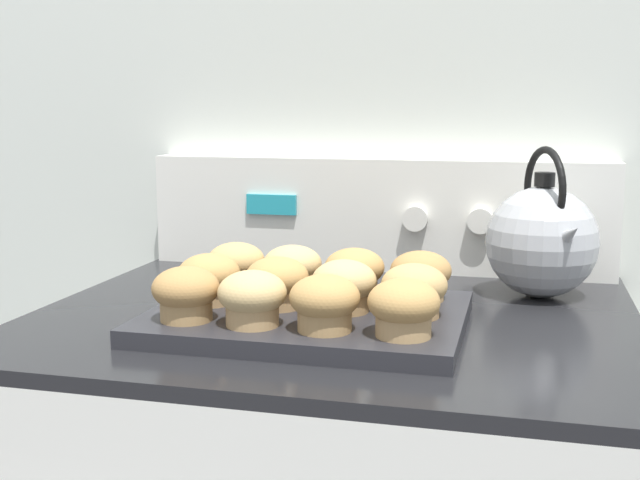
{
  "coord_description": "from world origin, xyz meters",
  "views": [
    {
      "loc": [
        0.24,
        -0.67,
        1.19
      ],
      "look_at": [
        -0.01,
        0.3,
        1.02
      ],
      "focal_mm": 45.0,
      "sensor_mm": 36.0,
      "label": 1
    }
  ],
  "objects_px": {
    "muffin_r1_c0": "(209,278)",
    "muffin_r1_c3": "(414,290)",
    "muffin_r0_c0": "(186,293)",
    "muffin_r2_c1": "(292,268)",
    "tea_kettle": "(542,240)",
    "muffin_r1_c2": "(344,285)",
    "muffin_r1_c1": "(277,282)",
    "muffin_r2_c3": "(421,275)",
    "muffin_r2_c2": "(354,272)",
    "muffin_pan": "(309,318)",
    "muffin_r0_c2": "(325,302)",
    "muffin_r0_c1": "(252,298)",
    "muffin_r2_c0": "(236,265)",
    "muffin_r0_c3": "(404,307)"
  },
  "relations": [
    {
      "from": "muffin_r0_c1",
      "to": "tea_kettle",
      "type": "height_order",
      "value": "tea_kettle"
    },
    {
      "from": "muffin_r1_c0",
      "to": "muffin_r1_c3",
      "type": "height_order",
      "value": "same"
    },
    {
      "from": "muffin_r1_c0",
      "to": "muffin_r2_c3",
      "type": "bearing_deg",
      "value": 18.29
    },
    {
      "from": "muffin_r1_c3",
      "to": "tea_kettle",
      "type": "relative_size",
      "value": 0.37
    },
    {
      "from": "muffin_r0_c3",
      "to": "tea_kettle",
      "type": "height_order",
      "value": "tea_kettle"
    },
    {
      "from": "muffin_r1_c2",
      "to": "muffin_r0_c0",
      "type": "bearing_deg",
      "value": -153.36
    },
    {
      "from": "muffin_r2_c0",
      "to": "muffin_r1_c0",
      "type": "bearing_deg",
      "value": -92.58
    },
    {
      "from": "muffin_r0_c1",
      "to": "muffin_r2_c1",
      "type": "relative_size",
      "value": 1.0
    },
    {
      "from": "muffin_r0_c2",
      "to": "muffin_r1_c0",
      "type": "bearing_deg",
      "value": 153.33
    },
    {
      "from": "muffin_r0_c0",
      "to": "muffin_r2_c1",
      "type": "bearing_deg",
      "value": 64.69
    },
    {
      "from": "muffin_r0_c1",
      "to": "muffin_r2_c0",
      "type": "height_order",
      "value": "same"
    },
    {
      "from": "muffin_r0_c0",
      "to": "muffin_r1_c0",
      "type": "xyz_separation_m",
      "value": [
        -0.01,
        0.08,
        0.0
      ]
    },
    {
      "from": "muffin_r2_c2",
      "to": "tea_kettle",
      "type": "bearing_deg",
      "value": 31.81
    },
    {
      "from": "muffin_r2_c2",
      "to": "muffin_r2_c3",
      "type": "distance_m",
      "value": 0.09
    },
    {
      "from": "muffin_r0_c2",
      "to": "muffin_r1_c3",
      "type": "height_order",
      "value": "same"
    },
    {
      "from": "muffin_pan",
      "to": "muffin_r1_c3",
      "type": "relative_size",
      "value": 4.81
    },
    {
      "from": "muffin_r1_c1",
      "to": "muffin_r2_c2",
      "type": "height_order",
      "value": "same"
    },
    {
      "from": "muffin_r2_c1",
      "to": "muffin_r2_c3",
      "type": "xyz_separation_m",
      "value": [
        0.17,
        -0.0,
        0.0
      ]
    },
    {
      "from": "muffin_r0_c2",
      "to": "muffin_r1_c1",
      "type": "height_order",
      "value": "same"
    },
    {
      "from": "muffin_r2_c1",
      "to": "muffin_r2_c3",
      "type": "relative_size",
      "value": 1.0
    },
    {
      "from": "muffin_r1_c0",
      "to": "muffin_r2_c2",
      "type": "relative_size",
      "value": 1.0
    },
    {
      "from": "muffin_r2_c0",
      "to": "muffin_r0_c2",
      "type": "bearing_deg",
      "value": -45.99
    },
    {
      "from": "muffin_r1_c0",
      "to": "muffin_r0_c3",
      "type": "bearing_deg",
      "value": -18.44
    },
    {
      "from": "muffin_r0_c3",
      "to": "tea_kettle",
      "type": "xyz_separation_m",
      "value": [
        0.15,
        0.32,
        0.03
      ]
    },
    {
      "from": "muffin_r2_c0",
      "to": "muffin_r2_c1",
      "type": "height_order",
      "value": "same"
    },
    {
      "from": "muffin_r0_c1",
      "to": "muffin_r1_c0",
      "type": "relative_size",
      "value": 1.0
    },
    {
      "from": "muffin_pan",
      "to": "muffin_r1_c0",
      "type": "relative_size",
      "value": 4.81
    },
    {
      "from": "muffin_r0_c1",
      "to": "muffin_r2_c3",
      "type": "bearing_deg",
      "value": 45.16
    },
    {
      "from": "muffin_pan",
      "to": "muffin_r2_c2",
      "type": "bearing_deg",
      "value": 64.51
    },
    {
      "from": "tea_kettle",
      "to": "muffin_r1_c1",
      "type": "bearing_deg",
      "value": -143.95
    },
    {
      "from": "muffin_r1_c3",
      "to": "muffin_r2_c0",
      "type": "distance_m",
      "value": 0.27
    },
    {
      "from": "muffin_r0_c3",
      "to": "muffin_r1_c3",
      "type": "relative_size",
      "value": 1.0
    },
    {
      "from": "muffin_r1_c3",
      "to": "muffin_r2_c1",
      "type": "height_order",
      "value": "same"
    },
    {
      "from": "tea_kettle",
      "to": "muffin_r1_c0",
      "type": "bearing_deg",
      "value": -150.36
    },
    {
      "from": "muffin_r0_c2",
      "to": "muffin_r2_c0",
      "type": "height_order",
      "value": "same"
    },
    {
      "from": "muffin_r0_c0",
      "to": "muffin_r2_c3",
      "type": "height_order",
      "value": "same"
    },
    {
      "from": "muffin_r1_c2",
      "to": "muffin_r1_c3",
      "type": "relative_size",
      "value": 1.0
    },
    {
      "from": "muffin_pan",
      "to": "muffin_r2_c1",
      "type": "xyz_separation_m",
      "value": [
        -0.05,
        0.09,
        0.04
      ]
    },
    {
      "from": "muffin_r1_c0",
      "to": "muffin_r1_c1",
      "type": "distance_m",
      "value": 0.09
    },
    {
      "from": "muffin_r0_c2",
      "to": "muffin_r2_c1",
      "type": "relative_size",
      "value": 1.0
    },
    {
      "from": "muffin_r0_c0",
      "to": "muffin_r2_c1",
      "type": "distance_m",
      "value": 0.19
    },
    {
      "from": "muffin_pan",
      "to": "muffin_r2_c2",
      "type": "relative_size",
      "value": 4.81
    },
    {
      "from": "tea_kettle",
      "to": "muffin_r2_c0",
      "type": "bearing_deg",
      "value": -160.29
    },
    {
      "from": "muffin_r0_c0",
      "to": "muffin_r0_c3",
      "type": "height_order",
      "value": "same"
    },
    {
      "from": "muffin_r1_c2",
      "to": "muffin_r2_c2",
      "type": "distance_m",
      "value": 0.08
    },
    {
      "from": "muffin_r1_c0",
      "to": "muffin_r2_c3",
      "type": "height_order",
      "value": "same"
    },
    {
      "from": "muffin_r1_c3",
      "to": "muffin_r0_c1",
      "type": "bearing_deg",
      "value": -153.92
    },
    {
      "from": "muffin_r1_c3",
      "to": "muffin_r0_c0",
      "type": "bearing_deg",
      "value": -162.13
    },
    {
      "from": "muffin_r1_c2",
      "to": "muffin_r2_c1",
      "type": "bearing_deg",
      "value": 136.95
    },
    {
      "from": "muffin_r1_c2",
      "to": "muffin_r2_c2",
      "type": "height_order",
      "value": "same"
    }
  ]
}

